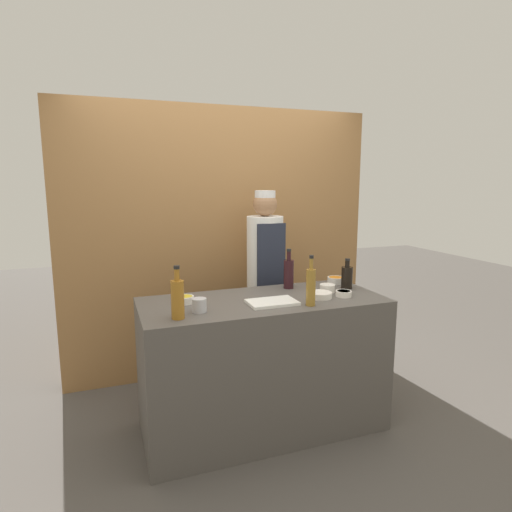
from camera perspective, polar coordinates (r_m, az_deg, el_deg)
name	(u,v)px	position (r m, az deg, el deg)	size (l,w,h in m)	color
ground_plane	(263,426)	(3.34, 0.91, -21.68)	(14.00, 14.00, 0.00)	#4C4742
cabinet_wall	(220,242)	(3.94, -4.78, 1.81)	(2.81, 0.18, 2.40)	olive
counter	(263,364)	(3.12, 0.94, -14.22)	(1.68, 0.72, 0.95)	#514C47
sauce_bowl_orange	(336,280)	(3.47, 10.56, -3.15)	(0.13, 0.13, 0.05)	white
sauce_bowl_yellow	(185,299)	(2.90, -9.47, -5.71)	(0.12, 0.12, 0.05)	white
sauce_bowl_green	(344,293)	(3.09, 11.61, -4.89)	(0.11, 0.11, 0.04)	white
sauce_bowl_red	(327,288)	(3.18, 9.50, -4.21)	(0.11, 0.11, 0.06)	white
sauce_bowl_white	(320,295)	(3.02, 8.54, -5.12)	(0.17, 0.17, 0.04)	white
cutting_board	(272,302)	(2.86, 2.16, -6.19)	(0.32, 0.21, 0.02)	white
bottle_wine	(289,273)	(3.25, 4.38, -2.26)	(0.08, 0.08, 0.30)	black
bottle_amber	(178,298)	(2.56, -10.42, -5.55)	(0.08, 0.08, 0.32)	#9E661E
bottle_vinegar	(311,286)	(2.81, 7.32, -3.99)	(0.06, 0.06, 0.33)	olive
bottle_soy	(347,277)	(3.31, 12.03, -2.73)	(0.09, 0.09, 0.23)	black
cup_steel	(199,305)	(2.69, -7.56, -6.52)	(0.09, 0.09, 0.09)	#B7B7BC
chef_center	(265,280)	(3.65, 1.19, -3.17)	(0.31, 0.31, 1.68)	#28282D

